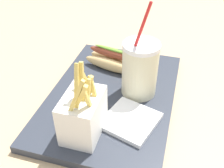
# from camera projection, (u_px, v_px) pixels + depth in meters

# --- Properties ---
(ground_plane) EXTENTS (2.40, 2.40, 0.02)m
(ground_plane) POSITION_uv_depth(u_px,v_px,m) (112.00, 102.00, 0.70)
(ground_plane) COLOR tan
(food_tray) EXTENTS (0.44, 0.30, 0.02)m
(food_tray) POSITION_uv_depth(u_px,v_px,m) (112.00, 96.00, 0.69)
(food_tray) COLOR #2D333D
(food_tray) RESTS_ON ground_plane
(soda_cup) EXTENTS (0.09, 0.09, 0.24)m
(soda_cup) POSITION_uv_depth(u_px,v_px,m) (140.00, 69.00, 0.64)
(soda_cup) COLOR beige
(soda_cup) RESTS_ON food_tray
(fries_basket) EXTENTS (0.10, 0.07, 0.17)m
(fries_basket) POSITION_uv_depth(u_px,v_px,m) (83.00, 114.00, 0.55)
(fries_basket) COLOR white
(fries_basket) RESTS_ON food_tray
(hot_dog_1) EXTENTS (0.09, 0.17, 0.06)m
(hot_dog_1) POSITION_uv_depth(u_px,v_px,m) (113.00, 60.00, 0.76)
(hot_dog_1) COLOR #DBB775
(hot_dog_1) RESTS_ON food_tray
(ketchup_cup_1) EXTENTS (0.03, 0.03, 0.02)m
(ketchup_cup_1) POSITION_uv_depth(u_px,v_px,m) (98.00, 100.00, 0.64)
(ketchup_cup_1) COLOR white
(ketchup_cup_1) RESTS_ON food_tray
(napkin_stack) EXTENTS (0.14, 0.14, 0.01)m
(napkin_stack) POSITION_uv_depth(u_px,v_px,m) (130.00, 120.00, 0.60)
(napkin_stack) COLOR white
(napkin_stack) RESTS_ON food_tray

